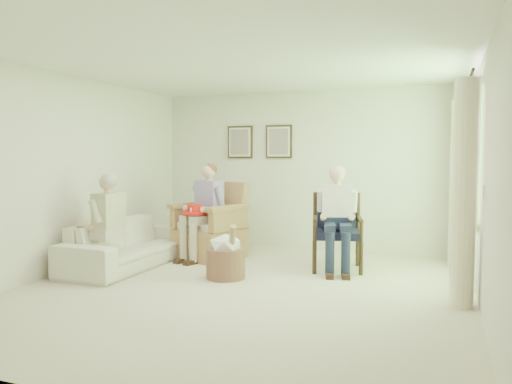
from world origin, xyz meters
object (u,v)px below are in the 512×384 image
(person_dark, at_px, (336,210))
(person_sofa, at_px, (104,218))
(hatbox, at_px, (226,256))
(wood_armchair, at_px, (338,229))
(wicker_armchair, at_px, (210,234))
(sofa, at_px, (129,244))
(person_wicker, at_px, (206,204))
(red_hat, at_px, (195,211))

(person_dark, height_order, person_sofa, person_dark)
(hatbox, bearing_deg, wood_armchair, 41.00)
(wood_armchair, bearing_deg, wicker_armchair, 164.76)
(sofa, distance_m, person_wicker, 1.23)
(sofa, height_order, red_hat, red_hat)
(person_dark, height_order, hatbox, person_dark)
(wood_armchair, bearing_deg, hatbox, -152.53)
(wicker_armchair, relative_size, wood_armchair, 1.14)
(wicker_armchair, distance_m, wood_armchair, 1.97)
(hatbox, bearing_deg, sofa, 173.78)
(person_dark, bearing_deg, wood_armchair, 76.47)
(person_wicker, relative_size, red_hat, 3.85)
(sofa, bearing_deg, person_sofa, 180.00)
(wood_armchair, distance_m, person_sofa, 3.11)
(wicker_armchair, bearing_deg, hatbox, -38.51)
(sofa, bearing_deg, wood_armchair, -72.22)
(wicker_armchair, xyz_separation_m, hatbox, (0.75, -1.11, -0.08))
(person_sofa, relative_size, hatbox, 1.79)
(wicker_armchair, bearing_deg, person_wicker, -72.54)
(wicker_armchair, bearing_deg, red_hat, -85.48)
(person_dark, bearing_deg, sofa, -178.92)
(wood_armchair, xyz_separation_m, red_hat, (-2.04, -0.28, 0.20))
(sofa, relative_size, person_sofa, 1.69)
(wood_armchair, distance_m, person_wicker, 1.98)
(wood_armchair, relative_size, person_sofa, 0.78)
(red_hat, xyz_separation_m, hatbox, (0.83, -0.77, -0.47))
(person_dark, relative_size, person_sofa, 1.08)
(wood_armchair, height_order, sofa, wood_armchair)
(person_dark, distance_m, person_sofa, 3.03)
(red_hat, bearing_deg, wicker_armchair, 77.06)
(sofa, xyz_separation_m, person_dark, (2.76, 0.72, 0.50))
(wicker_armchair, distance_m, sofa, 1.23)
(wicker_armchair, relative_size, red_hat, 3.14)
(wicker_armchair, bearing_deg, sofa, -112.68)
(person_sofa, xyz_separation_m, hatbox, (1.55, 0.37, -0.46))
(sofa, bearing_deg, hatbox, -96.22)
(person_wicker, bearing_deg, sofa, -117.62)
(wood_armchair, height_order, red_hat, wood_armchair)
(wicker_armchair, bearing_deg, person_sofa, -100.72)
(sofa, xyz_separation_m, red_hat, (0.72, 0.60, 0.43))
(person_sofa, bearing_deg, red_hat, 148.78)
(wicker_armchair, height_order, wood_armchair, wicker_armchair)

